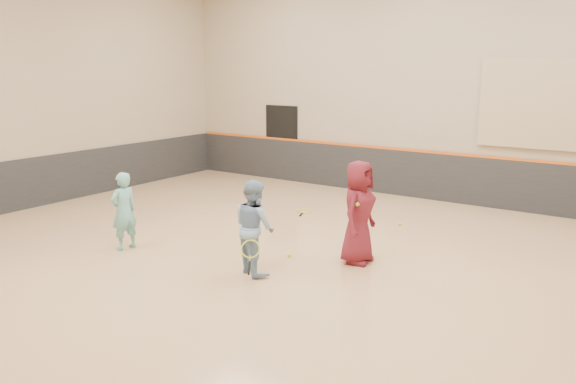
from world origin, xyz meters
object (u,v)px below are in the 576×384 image
Objects in this scene: girl at (124,211)px; spare_racket at (304,211)px; young_man at (358,212)px; instructor at (254,227)px.

spare_racket is at bearing 169.70° from girl.
girl is at bearing 110.47° from young_man.
spare_racket is (-2.62, 2.39, -0.87)m from young_man.
instructor is at bearing -68.86° from spare_racket.
young_man is 2.32× the size of spare_racket.
instructor is 4.13m from spare_racket.
young_man reaches higher than girl.
girl is 4.28m from young_man.
girl is 4.41m from spare_racket.
young_man is at bearing 121.20° from girl.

